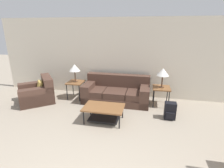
{
  "coord_description": "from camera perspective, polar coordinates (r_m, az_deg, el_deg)",
  "views": [
    {
      "loc": [
        0.78,
        -1.1,
        2.29
      ],
      "look_at": [
        -0.15,
        3.37,
        0.8
      ],
      "focal_mm": 28.0,
      "sensor_mm": 36.0,
      "label": 1
    }
  ],
  "objects": [
    {
      "name": "couch",
      "position": [
        5.6,
        1.47,
        -2.8
      ],
      "size": [
        2.07,
        0.96,
        0.82
      ],
      "color": "#4C3328",
      "rests_on": "ground_plane"
    },
    {
      "name": "side_table_left",
      "position": [
        5.9,
        -11.8,
        0.18
      ],
      "size": [
        0.51,
        0.55,
        0.57
      ],
      "color": "brown",
      "rests_on": "ground_plane"
    },
    {
      "name": "armchair",
      "position": [
        6.05,
        -23.07,
        -2.76
      ],
      "size": [
        1.36,
        1.36,
        0.8
      ],
      "color": "#4C3328",
      "rests_on": "ground_plane"
    },
    {
      "name": "wall_back",
      "position": [
        5.89,
        4.05,
        8.35
      ],
      "size": [
        8.94,
        0.06,
        2.6
      ],
      "color": "silver",
      "rests_on": "ground_plane"
    },
    {
      "name": "backpack",
      "position": [
        4.82,
        18.43,
        -8.34
      ],
      "size": [
        0.28,
        0.29,
        0.45
      ],
      "color": "black",
      "rests_on": "ground_plane"
    },
    {
      "name": "table_lamp_right",
      "position": [
        5.3,
        16.29,
        3.7
      ],
      "size": [
        0.35,
        0.35,
        0.59
      ],
      "color": "#472D1E",
      "rests_on": "side_table_right"
    },
    {
      "name": "side_table_right",
      "position": [
        5.44,
        15.81,
        -1.64
      ],
      "size": [
        0.51,
        0.55,
        0.57
      ],
      "color": "brown",
      "rests_on": "ground_plane"
    },
    {
      "name": "coffee_table",
      "position": [
        4.43,
        -2.71,
        -8.64
      ],
      "size": [
        1.0,
        0.64,
        0.4
      ],
      "color": "brown",
      "rests_on": "ground_plane"
    },
    {
      "name": "table_lamp_left",
      "position": [
        5.76,
        -12.14,
        5.14
      ],
      "size": [
        0.35,
        0.35,
        0.59
      ],
      "color": "#472D1E",
      "rests_on": "side_table_left"
    }
  ]
}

